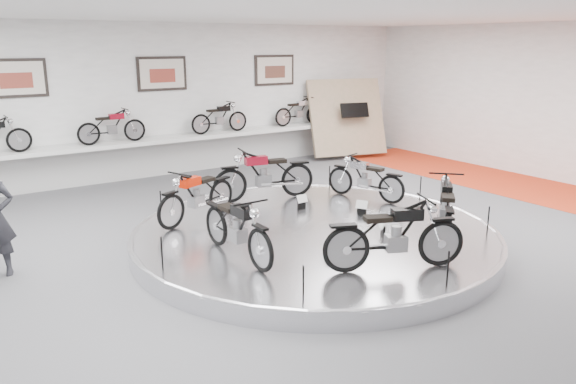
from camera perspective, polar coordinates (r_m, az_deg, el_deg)
floor at (r=9.82m, az=3.78°, el=-5.82°), size 16.00×16.00×0.00m
ceiling at (r=9.21m, az=4.22°, el=18.16°), size 16.00×16.00×0.00m
wall_back at (r=15.38m, az=-12.57°, el=9.05°), size 16.00×0.00×16.00m
orange_carpet_strip at (r=14.84m, az=24.94°, el=-0.02°), size 2.40×12.60×0.01m
dado_band at (r=15.56m, az=-12.25°, el=3.74°), size 15.68×0.04×1.10m
display_platform at (r=9.99m, az=2.73°, el=-4.52°), size 6.40×6.40×0.30m
platform_rim at (r=9.95m, az=2.74°, el=-3.87°), size 6.40×6.40×0.10m
shelf at (r=15.23m, az=-11.94°, el=5.24°), size 11.00×0.55×0.10m
poster_left at (r=14.36m, az=-25.92°, el=10.36°), size 1.35×0.06×0.88m
poster_center at (r=15.29m, az=-12.67°, el=11.65°), size 1.35×0.06×0.88m
poster_right at (r=16.91m, az=-1.37°, el=12.27°), size 1.35×0.06×0.88m
display_panel at (r=17.60m, az=6.00°, el=7.56°), size 2.56×1.52×2.30m
shelf_bike_b at (r=14.67m, az=-17.46°, el=6.16°), size 1.22×0.43×0.73m
shelf_bike_c at (r=15.79m, az=-6.96°, el=7.31°), size 1.22×0.43×0.73m
shelf_bike_d at (r=17.20m, az=1.11°, el=8.02°), size 1.22×0.43×0.73m
bike_a at (r=11.80m, az=7.87°, el=1.44°), size 0.99×1.63×0.90m
bike_b at (r=11.61m, az=-2.43°, el=1.81°), size 1.95×1.06×1.09m
bike_c at (r=10.39m, az=-9.24°, el=-0.27°), size 1.75×1.14×0.97m
bike_d at (r=8.49m, az=-5.21°, el=-3.54°), size 0.60×1.68×0.99m
bike_e at (r=8.16m, az=10.80°, el=-4.27°), size 1.90×1.31×1.05m
bike_f at (r=9.75m, az=15.74°, el=-1.53°), size 1.66×1.63×1.01m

